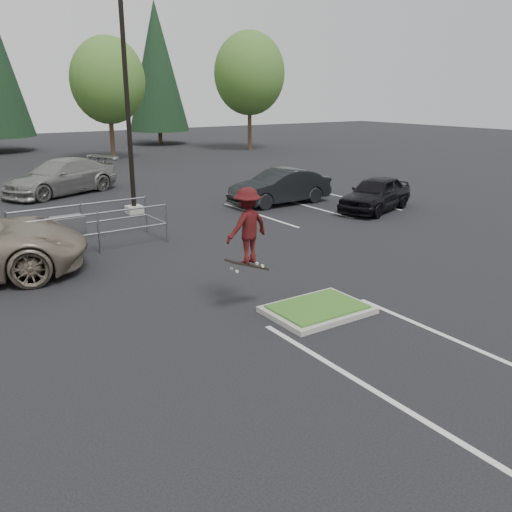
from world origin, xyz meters
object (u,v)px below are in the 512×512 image
light_pole (127,95)px  skateboarder (247,226)px  conif_c (157,67)px  cart_corral (73,225)px  car_far_silver (63,177)px  decid_d (249,76)px  car_r_black (376,194)px  decid_c (108,83)px  car_r_charc (280,187)px

light_pole → skateboarder: 11.44m
light_pole → conif_c: 30.72m
cart_corral → car_far_silver: car_far_silver is taller
decid_d → car_far_silver: decid_d is taller
decid_d → car_r_black: bearing=-111.2°
light_pole → decid_c: (5.49, 17.83, 0.69)m
conif_c → car_r_charc: (-7.50, -29.22, -6.10)m
light_pole → cart_corral: (-3.51, -4.01, -3.75)m
light_pole → skateboarder: size_ratio=5.31×
conif_c → car_r_charc: conif_c is taller
decid_c → car_r_charc: (0.51, -19.55, -4.50)m
car_r_black → car_far_silver: (-9.62, 11.00, 0.12)m
skateboarder → car_far_silver: (0.54, 17.00, -1.10)m
skateboarder → car_r_charc: size_ratio=0.42×
conif_c → car_r_charc: 30.78m
decid_c → car_r_charc: 20.07m
light_pole → decid_c: 18.67m
light_pole → decid_d: 25.37m
light_pole → car_r_black: size_ratio=2.47×
car_r_charc → car_r_black: bearing=36.1°
decid_c → car_far_silver: decid_c is taller
cart_corral → car_r_charc: car_r_charc is taller
car_r_black → car_far_silver: 14.61m
conif_c → car_far_silver: conif_c is taller
skateboarder → car_far_silver: size_ratio=0.34×
decid_c → skateboarder: size_ratio=4.39×
car_far_silver → decid_d: bearing=100.3°
conif_c → cart_corral: bearing=-118.4°
decid_c → car_far_silver: size_ratio=1.48×
conif_c → car_far_silver: bearing=-124.3°
decid_c → skateboarder: bearing=-104.0°
light_pole → conif_c: size_ratio=0.81×
cart_corral → car_r_charc: (9.51, 2.29, -0.06)m
car_r_black → car_far_silver: bearing=-157.9°
car_r_charc → car_far_silver: (-7.16, 7.72, 0.07)m
conif_c → car_r_charc: size_ratio=2.74×
skateboarder → car_r_black: bearing=-159.1°
car_r_charc → car_far_silver: size_ratio=0.80×
light_pole → skateboarder: bearing=-98.8°
decid_d → cart_corral: bearing=-133.2°
decid_c → car_r_black: 23.47m
decid_d → car_r_charc: 23.68m
decid_c → car_far_silver: (-6.65, -11.83, -4.43)m
conif_c → skateboarder: bearing=-111.5°
car_r_black → car_r_charc: bearing=-162.1°
skateboarder → decid_d: bearing=-132.9°
light_pole → decid_c: light_pole is taller
conif_c → cart_corral: (-17.01, -31.51, -6.04)m
cart_corral → decid_d: bearing=45.3°
skateboarder → car_far_silver: 17.04m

